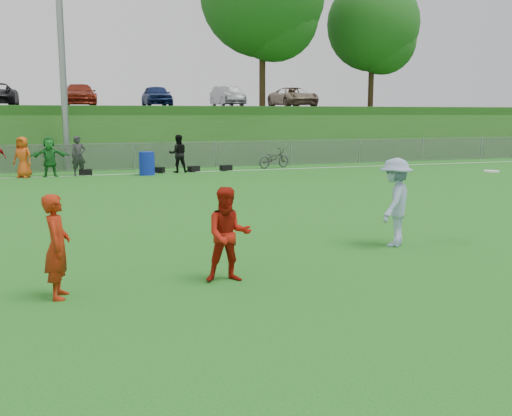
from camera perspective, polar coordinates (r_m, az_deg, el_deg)
name	(u,v)px	position (r m, az deg, el deg)	size (l,w,h in m)	color
ground	(296,294)	(8.51, 4.00, -8.61)	(120.00, 120.00, 0.00)	#166B1D
sideline_far	(140,174)	(25.79, -11.53, 3.39)	(60.00, 0.10, 0.01)	white
fence	(134,156)	(27.71, -12.10, 5.11)	(58.00, 0.06, 1.30)	gray
light_pole	(60,22)	(28.55, -19.00, 17.14)	(1.20, 0.40, 12.15)	gray
berm	(114,131)	(38.60, -14.04, 7.47)	(120.00, 18.00, 3.00)	#235117
parking_lot	(110,107)	(40.58, -14.36, 9.73)	(120.00, 12.00, 0.10)	black
tree_green_far	(376,29)	(38.92, 11.87, 17.11)	(5.88, 5.88, 8.19)	black
car_row	(93,95)	(39.53, -16.02, 10.79)	(32.04, 5.18, 1.44)	silver
spectator_row	(68,156)	(25.52, -18.26, 4.95)	(8.59, 0.90, 1.69)	red
gear_bags	(167,170)	(26.05, -8.86, 3.80)	(6.87, 0.56, 0.26)	black
player_red_left	(57,247)	(8.63, -19.26, -3.66)	(0.55, 0.36, 1.51)	#A2220B
player_red_center	(228,235)	(8.95, -2.78, -2.69)	(0.73, 0.57, 1.51)	#A8170B
player_blue	(395,202)	(11.69, 13.73, 0.56)	(1.14, 0.66, 1.77)	#8FA4C7
frisbee	(492,171)	(12.41, 22.49, 3.42)	(0.30, 0.30, 0.03)	silver
recycling_bin	(147,163)	(25.18, -10.86, 4.40)	(0.67, 0.67, 1.00)	#1027B0
bicycle	(274,158)	(27.93, 1.80, 4.98)	(0.63, 1.80, 0.94)	#2F2F32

